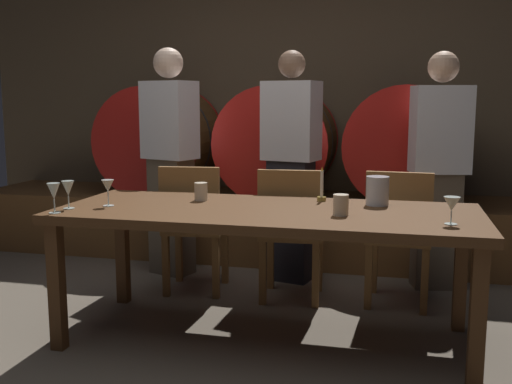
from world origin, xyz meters
The scene contains 21 objects.
ground_plane centered at (0.00, 0.00, 0.00)m, with size 7.60×7.60×0.00m, color brown.
back_wall centered at (0.00, 2.68, 1.20)m, with size 5.85×0.24×2.40m, color brown.
barrel_shelf centered at (0.00, 2.13, 0.25)m, with size 5.26×0.90×0.51m, color brown.
wine_barrel_left centered at (-1.05, 2.13, 0.96)m, with size 0.92×0.77×0.92m.
wine_barrel_center centered at (-0.01, 2.13, 0.96)m, with size 0.92×0.77×0.92m.
wine_barrel_right centered at (1.01, 2.13, 0.96)m, with size 0.92×0.77×0.92m.
dining_table centered at (0.29, 0.34, 0.66)m, with size 2.25×0.89×0.73m.
chair_left centered at (-0.37, 1.01, 0.49)m, with size 0.44×0.44×0.88m.
chair_center centered at (0.31, 0.99, 0.49)m, with size 0.42×0.42×0.88m.
chair_right centered at (0.98, 1.04, 0.49)m, with size 0.42×0.42×0.88m.
guest_left centered at (-0.69, 1.42, 0.87)m, with size 0.44×0.36×1.69m.
guest_center centered at (0.22, 1.46, 0.84)m, with size 0.43×0.32×1.65m.
guest_right centered at (1.24, 1.53, 0.84)m, with size 0.42×0.31×1.63m.
candle_center centered at (0.54, 0.66, 0.79)m, with size 0.05×0.05×0.20m.
pitcher centered at (0.86, 0.60, 0.81)m, with size 0.13×0.13×0.16m.
wine_glass_far_left centered at (-0.75, -0.03, 0.84)m, with size 0.07×0.07×0.16m.
wine_glass_center_left centered at (-0.75, 0.10, 0.84)m, with size 0.07×0.07×0.15m.
wine_glass_center_right centered at (-0.58, 0.22, 0.84)m, with size 0.07×0.07×0.15m.
wine_glass_far_right centered at (1.21, 0.15, 0.83)m, with size 0.08×0.08×0.13m.
cup_left centered at (-0.15, 0.52, 0.78)m, with size 0.08×0.08×0.10m, color beige.
cup_right centered at (0.69, 0.25, 0.78)m, with size 0.08×0.08×0.11m, color beige.
Camera 1 is at (0.96, -2.73, 1.31)m, focal length 41.86 mm.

